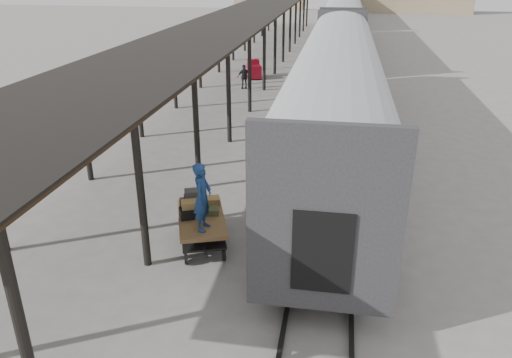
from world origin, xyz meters
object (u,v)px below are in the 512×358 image
at_px(luggage_tug, 254,70).
at_px(porter, 202,197).
at_px(pedestrian, 244,77).
at_px(baggage_cart, 202,223).

height_order(luggage_tug, porter, porter).
bearing_deg(luggage_tug, pedestrian, -110.75).
xyz_separation_m(luggage_tug, pedestrian, (-0.04, -3.25, 0.20)).
bearing_deg(luggage_tug, porter, -103.40).
bearing_deg(baggage_cart, pedestrian, 77.99).
height_order(porter, pedestrian, porter).
xyz_separation_m(baggage_cart, luggage_tug, (-2.37, 22.10, -0.09)).
bearing_deg(luggage_tug, baggage_cart, -103.85).
height_order(luggage_tug, pedestrian, pedestrian).
bearing_deg(pedestrian, luggage_tug, -114.59).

